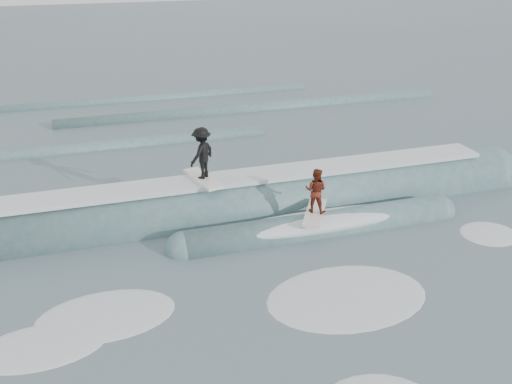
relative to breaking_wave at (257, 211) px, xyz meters
name	(u,v)px	position (x,y,z in m)	size (l,w,h in m)	color
ground	(311,300)	(-0.25, -5.53, -0.04)	(160.00, 160.00, 0.00)	#3D5059
breaking_wave	(257,211)	(0.00, 0.00, 0.00)	(22.46, 4.04, 2.52)	#3D6266
surfer_black	(202,155)	(-1.81, 0.31, 2.19)	(1.27, 2.07, 1.84)	white
surfer_red	(316,194)	(1.37, -1.89, 1.29)	(1.48, 2.01, 1.57)	silver
whitewater	(310,322)	(-0.62, -6.38, -0.04)	(16.17, 8.01, 0.10)	silver
far_swells	(160,120)	(-1.53, 12.12, -0.04)	(34.11, 8.65, 0.80)	#3D6266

